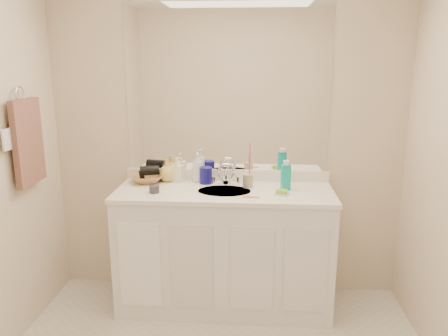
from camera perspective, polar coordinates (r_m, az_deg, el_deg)
wall_back at (r=3.25m, az=0.40°, el=3.94°), size 2.60×0.02×2.40m
vanity_cabinet at (r=3.21m, az=0.06°, el=-10.68°), size 1.50×0.55×0.85m
countertop at (r=3.06m, az=0.07°, el=-3.15°), size 1.52×0.57×0.03m
backsplash at (r=3.29m, az=0.38°, el=-0.92°), size 1.52×0.03×0.08m
sink_basin at (r=3.04m, az=0.04°, el=-3.20°), size 0.37×0.37×0.02m
faucet at (r=3.19m, az=0.26°, el=-1.11°), size 0.02×0.02×0.11m
mirror at (r=3.20m, az=0.40°, el=10.28°), size 1.48×0.01×1.20m
blue_mug at (r=3.20m, az=-2.38°, el=-0.96°), size 0.10×0.10×0.12m
tan_cup at (r=3.10m, az=3.13°, el=-1.69°), size 0.09×0.09×0.10m
toothbrush at (r=3.08m, az=3.34°, el=0.13°), size 0.02×0.04×0.21m
mouthwash_bottle at (r=3.07m, az=8.08°, el=-1.23°), size 0.09×0.09×0.17m
soap_dish at (r=2.96m, az=7.52°, el=-3.40°), size 0.11×0.10×0.01m
green_soap at (r=2.96m, az=7.53°, el=-3.05°), size 0.08×0.06×0.03m
orange_comb at (r=2.89m, az=3.54°, el=-3.81°), size 0.11×0.03×0.00m
dark_jar at (r=3.02m, az=-9.08°, el=-2.74°), size 0.08×0.08×0.05m
soap_bottle_white at (r=3.24m, az=-3.43°, el=0.08°), size 0.10×0.10×0.22m
soap_bottle_cream at (r=3.27m, az=-6.03°, el=-0.15°), size 0.10×0.10×0.18m
soap_bottle_yellow at (r=3.28m, az=-7.40°, el=-0.29°), size 0.17×0.17×0.17m
wicker_basket at (r=3.29m, az=-9.98°, el=-1.35°), size 0.29×0.29×0.06m
hair_dryer at (r=3.27m, az=-9.69°, el=-0.32°), size 0.15×0.10×0.07m
towel_ring at (r=3.05m, az=-25.11°, el=8.65°), size 0.01×0.11×0.11m
hand_towel at (r=3.08m, az=-24.22°, el=3.12°), size 0.04×0.32×0.55m
switch_plate at (r=2.91m, az=-26.52°, el=3.33°), size 0.01×0.08×0.13m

